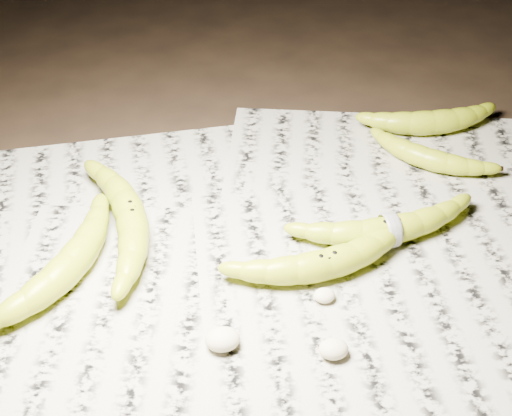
{
  "coord_description": "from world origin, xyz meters",
  "views": [
    {
      "loc": [
        -0.12,
        -0.64,
        0.62
      ],
      "look_at": [
        -0.02,
        0.04,
        0.05
      ],
      "focal_mm": 50.0,
      "sensor_mm": 36.0,
      "label": 1
    }
  ],
  "objects": [
    {
      "name": "newspaper_patch",
      "position": [
        0.03,
        0.01,
        0.0
      ],
      "size": [
        0.9,
        0.7,
        0.01
      ],
      "primitive_type": "cube",
      "color": "#A5A18D",
      "rests_on": "ground"
    },
    {
      "name": "flesh_chunk_c",
      "position": [
        0.05,
        -0.08,
        0.02
      ],
      "size": [
        0.03,
        0.02,
        0.02
      ],
      "primitive_type": "ellipsoid",
      "color": "beige",
      "rests_on": "newspaper_patch"
    },
    {
      "name": "banana_upper_a",
      "position": [
        0.25,
        0.16,
        0.02
      ],
      "size": [
        0.16,
        0.15,
        0.03
      ],
      "primitive_type": null,
      "rotation": [
        0.0,
        0.0,
        -0.68
      ],
      "color": "#B4BA17",
      "rests_on": "newspaper_patch"
    },
    {
      "name": "flesh_chunk_b",
      "position": [
        0.04,
        -0.16,
        0.02
      ],
      "size": [
        0.03,
        0.03,
        0.02
      ],
      "primitive_type": "ellipsoid",
      "color": "beige",
      "rests_on": "newspaper_patch"
    },
    {
      "name": "banana_upper_b",
      "position": [
        0.29,
        0.25,
        0.03
      ],
      "size": [
        0.19,
        0.06,
        0.04
      ],
      "primitive_type": null,
      "rotation": [
        0.0,
        0.0,
        -0.01
      ],
      "color": "#B4BA17",
      "rests_on": "newspaper_patch"
    },
    {
      "name": "measuring_tape",
      "position": [
        0.15,
        0.01,
        0.03
      ],
      "size": [
        0.01,
        0.05,
        0.05
      ],
      "primitive_type": "torus",
      "rotation": [
        0.0,
        1.57,
        0.11
      ],
      "color": "white",
      "rests_on": "newspaper_patch"
    },
    {
      "name": "banana_center",
      "position": [
        0.05,
        -0.04,
        0.03
      ],
      "size": [
        0.22,
        0.1,
        0.04
      ],
      "primitive_type": null,
      "rotation": [
        0.0,
        0.0,
        0.19
      ],
      "color": "#B4BA17",
      "rests_on": "newspaper_patch"
    },
    {
      "name": "flesh_chunk_a",
      "position": [
        -0.08,
        -0.13,
        0.02
      ],
      "size": [
        0.04,
        0.03,
        0.02
      ],
      "primitive_type": "ellipsoid",
      "color": "beige",
      "rests_on": "newspaper_patch"
    },
    {
      "name": "ground",
      "position": [
        0.0,
        0.0,
        0.0
      ],
      "size": [
        3.0,
        3.0,
        0.0
      ],
      "primitive_type": "plane",
      "color": "black",
      "rests_on": "ground"
    },
    {
      "name": "banana_taped",
      "position": [
        0.15,
        0.01,
        0.03
      ],
      "size": [
        0.23,
        0.08,
        0.04
      ],
      "primitive_type": null,
      "rotation": [
        0.0,
        0.0,
        0.11
      ],
      "color": "#B4BA17",
      "rests_on": "newspaper_patch"
    },
    {
      "name": "banana_left_b",
      "position": [
        -0.25,
        -0.0,
        0.03
      ],
      "size": [
        0.17,
        0.22,
        0.04
      ],
      "primitive_type": null,
      "rotation": [
        0.0,
        0.0,
        1.03
      ],
      "color": "#B4BA17",
      "rests_on": "newspaper_patch"
    },
    {
      "name": "banana_left_a",
      "position": [
        -0.18,
        0.08,
        0.03
      ],
      "size": [
        0.1,
        0.25,
        0.04
      ],
      "primitive_type": null,
      "rotation": [
        0.0,
        0.0,
        1.72
      ],
      "color": "#B4BA17",
      "rests_on": "newspaper_patch"
    }
  ]
}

